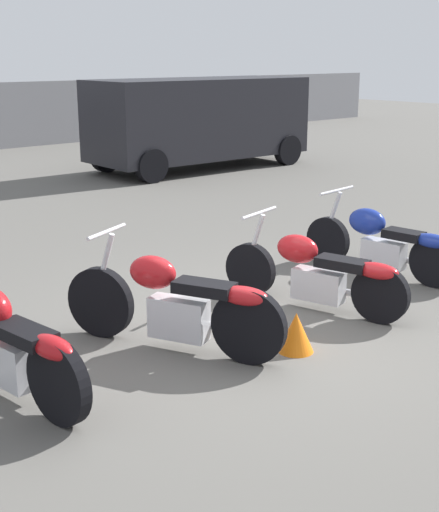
% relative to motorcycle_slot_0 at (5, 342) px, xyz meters
% --- Properties ---
extents(ground_plane, '(60.00, 60.00, 0.00)m').
position_rel_motorcycle_slot_0_xyz_m(ground_plane, '(2.30, -0.33, -0.44)').
color(ground_plane, '#5B5954').
extents(motorcycle_slot_0, '(0.60, 2.00, 1.00)m').
position_rel_motorcycle_slot_0_xyz_m(motorcycle_slot_0, '(0.00, 0.00, 0.00)').
color(motorcycle_slot_0, black).
rests_on(motorcycle_slot_0, ground_plane).
extents(motorcycle_slot_1, '(1.02, 1.99, 1.03)m').
position_rel_motorcycle_slot_0_xyz_m(motorcycle_slot_1, '(1.52, -0.16, -0.01)').
color(motorcycle_slot_1, black).
rests_on(motorcycle_slot_1, ground_plane).
extents(motorcycle_slot_2, '(0.81, 2.02, 0.95)m').
position_rel_motorcycle_slot_0_xyz_m(motorcycle_slot_2, '(3.24, -0.29, -0.05)').
color(motorcycle_slot_2, black).
rests_on(motorcycle_slot_2, ground_plane).
extents(motorcycle_slot_3, '(0.69, 2.02, 0.95)m').
position_rel_motorcycle_slot_0_xyz_m(motorcycle_slot_3, '(4.72, -0.01, -0.03)').
color(motorcycle_slot_3, black).
rests_on(motorcycle_slot_3, ground_plane).
extents(parked_van, '(5.15, 2.19, 2.01)m').
position_rel_motorcycle_slot_0_xyz_m(parked_van, '(8.40, 7.72, 0.69)').
color(parked_van, black).
rests_on(parked_van, ground_plane).
extents(traffic_cone_far, '(0.32, 0.32, 0.36)m').
position_rel_motorcycle_slot_0_xyz_m(traffic_cone_far, '(2.28, -0.89, -0.26)').
color(traffic_cone_far, orange).
rests_on(traffic_cone_far, ground_plane).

